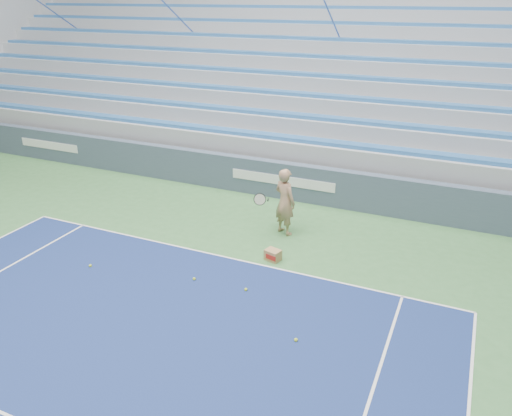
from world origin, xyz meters
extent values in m
cube|color=white|center=(0.00, 11.88, 0.01)|extent=(10.97, 0.05, 0.00)
cube|color=#3F4E61|center=(0.00, 15.88, 0.55)|extent=(30.00, 0.30, 1.10)
cube|color=white|center=(-9.00, 15.72, 0.60)|extent=(2.60, 0.02, 0.28)
cube|color=white|center=(0.00, 15.72, 0.60)|extent=(3.20, 0.02, 0.28)
cube|color=#9A9DA2|center=(0.00, 20.43, 0.55)|extent=(30.00, 8.50, 1.10)
cube|color=#9A9DA2|center=(0.00, 20.43, 1.35)|extent=(30.00, 8.50, 0.50)
cube|color=#2E66A9|center=(0.00, 16.56, 1.66)|extent=(29.60, 0.42, 0.11)
cube|color=#9A9DA2|center=(0.00, 20.86, 1.85)|extent=(30.00, 7.65, 0.50)
cube|color=#2E66A9|center=(0.00, 17.41, 2.16)|extent=(29.60, 0.42, 0.11)
cube|color=#9A9DA2|center=(0.00, 21.28, 2.35)|extent=(30.00, 6.80, 0.50)
cube|color=#2E66A9|center=(0.00, 18.26, 2.66)|extent=(29.60, 0.42, 0.11)
cube|color=#9A9DA2|center=(0.00, 21.71, 2.85)|extent=(30.00, 5.95, 0.50)
cube|color=#2E66A9|center=(0.00, 19.11, 3.16)|extent=(29.60, 0.42, 0.11)
cube|color=#9A9DA2|center=(0.00, 22.13, 3.35)|extent=(30.00, 5.10, 0.50)
cube|color=#2E66A9|center=(0.00, 19.96, 3.66)|extent=(29.60, 0.42, 0.11)
cube|color=#9A9DA2|center=(0.00, 22.56, 3.85)|extent=(30.00, 4.25, 0.50)
cube|color=#2E66A9|center=(0.00, 20.81, 4.15)|extent=(29.60, 0.42, 0.11)
cube|color=#9A9DA2|center=(0.00, 22.98, 4.35)|extent=(30.00, 3.40, 0.50)
cube|color=#2E66A9|center=(0.00, 21.66, 4.65)|extent=(29.60, 0.42, 0.11)
cube|color=#9A9DA2|center=(0.00, 23.41, 4.85)|extent=(30.00, 2.55, 0.50)
cube|color=#2E66A9|center=(0.00, 22.51, 5.15)|extent=(29.60, 0.42, 0.11)
cube|color=#9A9DA2|center=(0.00, 23.84, 5.35)|extent=(30.00, 1.70, 0.50)
cube|color=#9A9DA2|center=(-15.15, 20.43, 3.05)|extent=(0.30, 8.80, 6.10)
cube|color=#9A9DA2|center=(0.00, 24.98, 3.65)|extent=(31.00, 0.40, 7.30)
cylinder|color=#2F55A7|center=(-12.00, 20.43, 4.60)|extent=(0.05, 8.53, 5.04)
cylinder|color=#2F55A7|center=(-6.00, 20.43, 4.60)|extent=(0.05, 8.53, 5.04)
cylinder|color=#2F55A7|center=(0.00, 20.43, 4.60)|extent=(0.05, 8.53, 5.04)
imported|color=tan|center=(0.88, 13.65, 0.86)|extent=(0.74, 0.64, 1.72)
cylinder|color=black|center=(0.53, 13.40, 0.95)|extent=(0.12, 0.27, 0.08)
cylinder|color=beige|center=(0.43, 13.12, 1.05)|extent=(0.29, 0.16, 0.28)
torus|color=black|center=(0.43, 13.12, 1.05)|extent=(0.31, 0.18, 0.30)
cube|color=#A17B4E|center=(1.15, 12.23, 0.13)|extent=(0.40, 0.34, 0.26)
cube|color=#B21E19|center=(1.15, 12.09, 0.13)|extent=(0.27, 0.08, 0.12)
sphere|color=#C2DB2C|center=(2.63, 9.69, 0.03)|extent=(0.07, 0.07, 0.07)
sphere|color=#C2DB2C|center=(-2.45, 10.26, 0.03)|extent=(0.07, 0.07, 0.07)
sphere|color=#C2DB2C|center=(-0.04, 10.72, 0.03)|extent=(0.07, 0.07, 0.07)
sphere|color=#C2DB2C|center=(1.14, 10.80, 0.03)|extent=(0.07, 0.07, 0.07)
camera|label=1|loc=(4.90, 2.91, 5.62)|focal=35.00mm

